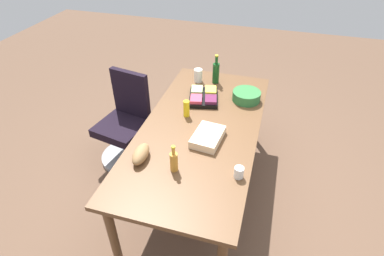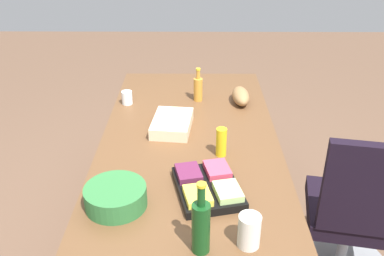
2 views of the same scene
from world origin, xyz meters
TOP-DOWN VIEW (x-y plane):
  - ground_plane at (0.00, 0.00)m, footprint 10.00×10.00m
  - conference_table at (0.00, 0.00)m, footprint 2.13×1.02m
  - office_chair at (-0.24, -0.90)m, footprint 0.57×0.56m
  - wine_bottle at (-0.83, -0.05)m, footprint 0.08×0.08m
  - salad_bowl at (-0.56, 0.32)m, footprint 0.30×0.30m
  - sheet_cake at (0.16, 0.11)m, footprint 0.34×0.25m
  - mayo_jar at (-0.80, -0.24)m, footprint 0.11×0.11m
  - paper_cup at (0.51, 0.42)m, footprint 0.08×0.08m
  - dressing_bottle at (0.57, -0.05)m, footprint 0.08×0.08m
  - fruit_platter at (-0.46, -0.09)m, footprint 0.41×0.35m
  - mustard_bottle at (-0.13, -0.17)m, footprint 0.06×0.06m
  - bread_loaf at (0.53, -0.34)m, footprint 0.25×0.12m

SIDE VIEW (x-z plane):
  - ground_plane at x=0.00m, z-range 0.00..0.00m
  - office_chair at x=-0.24m, z-range -0.11..0.89m
  - conference_table at x=0.00m, z-range 0.31..1.09m
  - fruit_platter at x=-0.46m, z-range 0.77..0.84m
  - sheet_cake at x=0.16m, z-range 0.78..0.85m
  - paper_cup at x=0.51m, z-range 0.78..0.87m
  - salad_bowl at x=-0.56m, z-range 0.78..0.87m
  - bread_loaf at x=0.53m, z-range 0.78..0.88m
  - mayo_jar at x=-0.80m, z-range 0.78..0.92m
  - mustard_bottle at x=-0.13m, z-range 0.78..0.93m
  - dressing_bottle at x=0.57m, z-range 0.75..0.98m
  - wine_bottle at x=-0.83m, z-range 0.74..1.06m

